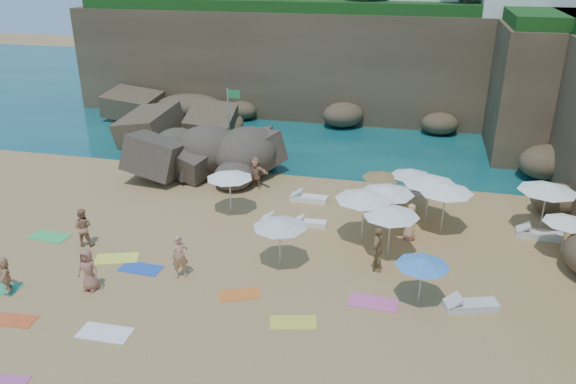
% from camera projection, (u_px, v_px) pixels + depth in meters
% --- Properties ---
extents(ground, '(120.00, 120.00, 0.00)m').
position_uv_depth(ground, '(227.00, 257.00, 24.10)').
color(ground, tan).
rests_on(ground, ground).
extents(seawater, '(120.00, 120.00, 0.00)m').
position_uv_depth(seawater, '(336.00, 96.00, 50.91)').
color(seawater, '#0C4751').
rests_on(seawater, ground).
extents(cliff_back, '(44.00, 8.00, 8.00)m').
position_uv_depth(cliff_back, '(353.00, 62.00, 44.43)').
color(cliff_back, brown).
rests_on(cliff_back, ground).
extents(cliff_corner, '(10.00, 12.00, 8.00)m').
position_uv_depth(cliff_corner, '(571.00, 86.00, 36.75)').
color(cliff_corner, brown).
rests_on(cliff_corner, ground).
extents(rock_promontory, '(12.00, 7.00, 2.00)m').
position_uv_depth(rock_promontory, '(156.00, 132.00, 40.76)').
color(rock_promontory, brown).
rests_on(rock_promontory, ground).
extents(marina_masts, '(3.10, 0.10, 6.00)m').
position_uv_depth(marina_masts, '(165.00, 56.00, 53.26)').
color(marina_masts, white).
rests_on(marina_masts, ground).
extents(rock_outcrop, '(8.39, 7.46, 2.77)m').
position_uv_depth(rock_outcrop, '(208.00, 173.00, 33.32)').
color(rock_outcrop, brown).
rests_on(rock_outcrop, ground).
extents(flag_pole, '(0.86, 0.09, 4.39)m').
position_uv_depth(flag_pole, '(231.00, 113.00, 34.95)').
color(flag_pole, silver).
rests_on(flag_pole, ground).
extents(parasol_0, '(2.31, 2.31, 2.18)m').
position_uv_depth(parasol_0, '(229.00, 175.00, 27.51)').
color(parasol_0, silver).
rests_on(parasol_0, ground).
extents(parasol_1, '(2.55, 2.55, 2.41)m').
position_uv_depth(parasol_1, '(430.00, 180.00, 26.38)').
color(parasol_1, silver).
rests_on(parasol_1, ground).
extents(parasol_2, '(2.51, 2.51, 2.38)m').
position_uv_depth(parasol_2, '(446.00, 188.00, 25.52)').
color(parasol_2, silver).
rests_on(parasol_2, ground).
extents(parasol_3, '(2.63, 2.63, 2.48)m').
position_uv_depth(parasol_3, '(548.00, 187.00, 25.38)').
color(parasol_3, silver).
rests_on(parasol_3, ground).
extents(parasol_4, '(2.11, 2.11, 2.00)m').
position_uv_depth(parasol_4, '(411.00, 173.00, 28.25)').
color(parasol_4, silver).
rests_on(parasol_4, ground).
extents(parasol_5, '(2.59, 2.59, 2.45)m').
position_uv_depth(parasol_5, '(364.00, 195.00, 24.60)').
color(parasol_5, silver).
rests_on(parasol_5, ground).
extents(parasol_6, '(2.01, 2.01, 1.90)m').
position_uv_depth(parasol_6, '(382.00, 175.00, 28.23)').
color(parasol_6, silver).
rests_on(parasol_6, ground).
extents(parasol_7, '(2.00, 2.00, 1.89)m').
position_uv_depth(parasol_7, '(568.00, 220.00, 23.52)').
color(parasol_7, silver).
rests_on(parasol_7, ground).
extents(parasol_8, '(2.51, 2.51, 2.37)m').
position_uv_depth(parasol_8, '(387.00, 190.00, 25.35)').
color(parasol_8, silver).
rests_on(parasol_8, ground).
extents(parasol_9, '(2.24, 2.24, 2.12)m').
position_uv_depth(parasol_9, '(280.00, 223.00, 22.75)').
color(parasol_9, silver).
rests_on(parasol_9, ground).
extents(parasol_10, '(1.99, 1.99, 1.88)m').
position_uv_depth(parasol_10, '(423.00, 262.00, 20.34)').
color(parasol_10, silver).
rests_on(parasol_10, ground).
extents(parasol_11, '(2.41, 2.41, 2.28)m').
position_uv_depth(parasol_11, '(391.00, 212.00, 23.40)').
color(parasol_11, silver).
rests_on(parasol_11, ground).
extents(lounger_0, '(1.58, 0.61, 0.24)m').
position_uv_depth(lounger_0, '(310.00, 223.00, 26.86)').
color(lounger_0, white).
rests_on(lounger_0, ground).
extents(lounger_1, '(1.93, 0.69, 0.30)m').
position_uv_depth(lounger_1, '(309.00, 198.00, 29.46)').
color(lounger_1, white).
rests_on(lounger_1, ground).
extents(lounger_2, '(1.99, 0.97, 0.30)m').
position_uv_depth(lounger_2, '(425.00, 192.00, 30.22)').
color(lounger_2, silver).
rests_on(lounger_2, ground).
extents(lounger_3, '(1.81, 0.73, 0.28)m').
position_uv_depth(lounger_3, '(280.00, 222.00, 26.93)').
color(lounger_3, white).
rests_on(lounger_3, ground).
extents(lounger_4, '(2.05, 0.81, 0.31)m').
position_uv_depth(lounger_4, '(539.00, 235.00, 25.69)').
color(lounger_4, silver).
rests_on(lounger_4, ground).
extents(lounger_5, '(2.07, 1.23, 0.30)m').
position_uv_depth(lounger_5, '(471.00, 306.00, 20.52)').
color(lounger_5, silver).
rests_on(lounger_5, ground).
extents(towel_1, '(1.67, 1.03, 0.03)m').
position_uv_depth(towel_1, '(1.00, 384.00, 17.03)').
color(towel_1, '#CA4E98').
rests_on(towel_1, ground).
extents(towel_2, '(1.59, 0.91, 0.03)m').
position_uv_depth(towel_2, '(14.00, 320.00, 19.95)').
color(towel_2, '#DB5322').
rests_on(towel_2, ground).
extents(towel_4, '(1.99, 1.43, 0.03)m').
position_uv_depth(towel_4, '(117.00, 258.00, 23.97)').
color(towel_4, '#F8FF43').
rests_on(towel_4, ground).
extents(towel_5, '(1.84, 0.95, 0.03)m').
position_uv_depth(towel_5, '(105.00, 333.00, 19.29)').
color(towel_5, white).
rests_on(towel_5, ground).
extents(towel_8, '(1.76, 0.95, 0.03)m').
position_uv_depth(towel_8, '(141.00, 269.00, 23.21)').
color(towel_8, blue).
rests_on(towel_8, ground).
extents(towel_9, '(1.84, 0.97, 0.03)m').
position_uv_depth(towel_9, '(373.00, 302.00, 20.97)').
color(towel_9, '#E25799').
rests_on(towel_9, ground).
extents(towel_10, '(1.75, 1.37, 0.03)m').
position_uv_depth(towel_10, '(240.00, 294.00, 21.46)').
color(towel_10, orange).
rests_on(towel_10, ground).
extents(towel_11, '(1.89, 1.03, 0.03)m').
position_uv_depth(towel_11, '(49.00, 236.00, 25.82)').
color(towel_11, green).
rests_on(towel_11, ground).
extents(towel_12, '(1.79, 1.19, 0.03)m').
position_uv_depth(towel_12, '(293.00, 322.00, 19.84)').
color(towel_12, yellow).
rests_on(towel_12, ground).
extents(person_stand_1, '(0.99, 0.85, 1.78)m').
position_uv_depth(person_stand_1, '(83.00, 227.00, 24.75)').
color(person_stand_1, '#B27A59').
rests_on(person_stand_1, ground).
extents(person_stand_2, '(1.29, 0.91, 1.84)m').
position_uv_depth(person_stand_2, '(236.00, 157.00, 33.13)').
color(person_stand_2, '#DFA37E').
rests_on(person_stand_2, ground).
extents(person_stand_3, '(0.60, 1.17, 1.92)m').
position_uv_depth(person_stand_3, '(377.00, 249.00, 22.77)').
color(person_stand_3, '#997C4C').
rests_on(person_stand_3, ground).
extents(person_stand_4, '(0.88, 0.96, 1.74)m').
position_uv_depth(person_stand_4, '(410.00, 222.00, 25.31)').
color(person_stand_4, tan).
rests_on(person_stand_4, ground).
extents(person_stand_5, '(1.69, 0.64, 1.78)m').
position_uv_depth(person_stand_5, '(255.00, 172.00, 30.93)').
color(person_stand_5, tan).
rests_on(person_stand_5, ground).
extents(person_lie_2, '(0.86, 1.72, 0.46)m').
position_uv_depth(person_lie_2, '(91.00, 284.00, 21.71)').
color(person_lie_2, '#A16450').
rests_on(person_lie_2, ground).
extents(person_lie_3, '(1.99, 1.97, 0.39)m').
position_uv_depth(person_lie_3, '(8.00, 287.00, 21.60)').
color(person_lie_3, tan).
rests_on(person_lie_3, ground).
extents(person_lie_4, '(1.52, 1.86, 0.43)m').
position_uv_depth(person_lie_4, '(181.00, 272.00, 22.59)').
color(person_lie_4, tan).
rests_on(person_lie_4, ground).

